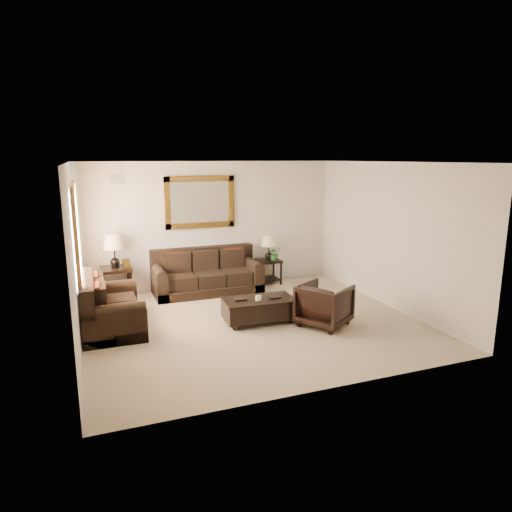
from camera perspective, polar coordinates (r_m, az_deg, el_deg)
name	(u,v)px	position (r m, az deg, el deg)	size (l,w,h in m)	color
room	(252,245)	(7.56, -0.55, 1.36)	(5.51, 5.01, 2.71)	tan
window	(77,234)	(7.96, -21.50, 2.52)	(0.07, 1.96, 1.66)	white
mirror	(200,202)	(9.76, -7.00, 6.69)	(1.50, 0.06, 1.10)	#47320E
air_vent	(117,180)	(9.48, -16.95, 9.13)	(0.25, 0.02, 0.18)	#999999
sofa	(207,276)	(9.64, -6.19, -2.56)	(2.21, 0.96, 0.91)	black
loveseat	(108,310)	(7.88, -18.01, -6.46)	(0.95, 1.60, 0.90)	black
end_table_left	(115,257)	(9.34, -17.23, -0.16)	(0.60, 0.60, 1.32)	black
end_table_right	(269,252)	(10.14, 1.60, 0.48)	(0.50, 0.50, 1.09)	black
coffee_table	(259,307)	(7.87, 0.37, -6.45)	(1.25, 0.72, 0.51)	black
armchair	(325,303)	(7.75, 8.56, -5.81)	(0.76, 0.72, 0.79)	black
potted_plant	(275,255)	(10.11, 2.36, 0.13)	(0.27, 0.30, 0.24)	#1E571E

